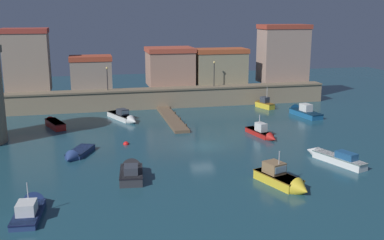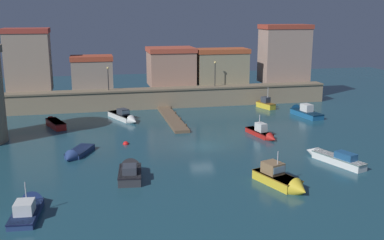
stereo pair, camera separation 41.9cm
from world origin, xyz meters
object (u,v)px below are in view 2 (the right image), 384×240
at_px(moored_boat_2, 125,117).
at_px(moored_boat_6, 263,133).
at_px(moored_boat_4, 54,123).
at_px(mooring_buoy_0, 126,144).
at_px(quay_lamp_0, 108,75).
at_px(moored_boat_9, 29,207).
at_px(moored_boat_1, 302,112).
at_px(moored_boat_8, 264,104).
at_px(moored_boat_7, 282,180).
at_px(moored_boat_3, 130,171).
at_px(moored_boat_0, 76,154).
at_px(moored_boat_5, 333,157).
at_px(quay_lamp_1, 215,70).

xyz_separation_m(moored_boat_2, moored_boat_6, (14.96, -11.87, -0.01)).
height_order(moored_boat_4, mooring_buoy_0, moored_boat_4).
height_order(quay_lamp_0, moored_boat_9, quay_lamp_0).
relative_size(moored_boat_1, moored_boat_8, 1.63).
bearing_deg(moored_boat_7, moored_boat_4, -161.22).
bearing_deg(moored_boat_3, moored_boat_0, 41.53).
relative_size(moored_boat_2, moored_boat_9, 1.17).
distance_m(moored_boat_3, moored_boat_7, 13.14).
xyz_separation_m(moored_boat_1, moored_boat_8, (-3.40, 5.87, 0.11)).
distance_m(moored_boat_0, mooring_buoy_0, 6.18).
xyz_separation_m(moored_boat_5, moored_boat_6, (-3.30, 10.08, -0.02)).
xyz_separation_m(moored_boat_0, moored_boat_9, (-3.01, -12.49, 0.10)).
height_order(moored_boat_6, mooring_buoy_0, moored_boat_6).
bearing_deg(mooring_buoy_0, moored_boat_0, -148.22).
distance_m(moored_boat_7, moored_boat_9, 19.93).
xyz_separation_m(quay_lamp_1, moored_boat_5, (3.80, -29.11, -4.98)).
height_order(moored_boat_0, moored_boat_6, moored_boat_6).
relative_size(moored_boat_3, moored_boat_4, 0.92).
xyz_separation_m(moored_boat_6, moored_boat_8, (6.24, 15.45, 0.14)).
height_order(moored_boat_3, moored_boat_4, moored_boat_3).
distance_m(quay_lamp_1, moored_boat_1, 14.72).
xyz_separation_m(moored_boat_2, moored_boat_3, (-1.18, -21.56, 0.01)).
distance_m(quay_lamp_0, mooring_buoy_0, 19.34).
distance_m(moored_boat_1, moored_boat_5, 20.66).
bearing_deg(moored_boat_9, moored_boat_4, 4.62).
distance_m(quay_lamp_0, moored_boat_3, 29.12).
distance_m(moored_boat_1, moored_boat_2, 24.70).
distance_m(moored_boat_7, moored_boat_8, 32.02).
xyz_separation_m(quay_lamp_1, moored_boat_7, (-3.55, -33.91, -4.88)).
height_order(moored_boat_2, mooring_buoy_0, moored_boat_2).
relative_size(moored_boat_2, moored_boat_8, 1.59).
distance_m(quay_lamp_0, moored_boat_0, 22.83).
height_order(moored_boat_7, mooring_buoy_0, moored_boat_7).
xyz_separation_m(moored_boat_2, moored_boat_5, (18.25, -21.94, 0.00)).
bearing_deg(moored_boat_0, moored_boat_8, 147.62).
height_order(moored_boat_7, moored_boat_8, moored_boat_8).
bearing_deg(moored_boat_0, moored_boat_5, 97.08).
bearing_deg(moored_boat_3, mooring_buoy_0, 4.06).
relative_size(moored_boat_2, moored_boat_7, 1.15).
xyz_separation_m(quay_lamp_0, moored_boat_7, (12.57, -33.91, -4.63)).
xyz_separation_m(quay_lamp_0, moored_boat_8, (22.87, -3.58, -4.61)).
relative_size(moored_boat_2, moored_boat_5, 0.96).
relative_size(moored_boat_1, moored_boat_2, 1.03).
bearing_deg(moored_boat_3, moored_boat_2, 3.31).
bearing_deg(moored_boat_7, moored_boat_9, -107.99).
relative_size(moored_boat_4, moored_boat_8, 1.35).
xyz_separation_m(moored_boat_3, mooring_buoy_0, (0.42, 10.13, -0.49)).
bearing_deg(quay_lamp_1, moored_boat_3, -118.55).
xyz_separation_m(moored_boat_9, mooring_buoy_0, (8.26, 15.74, -0.37)).
bearing_deg(moored_boat_5, quay_lamp_1, -12.02).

